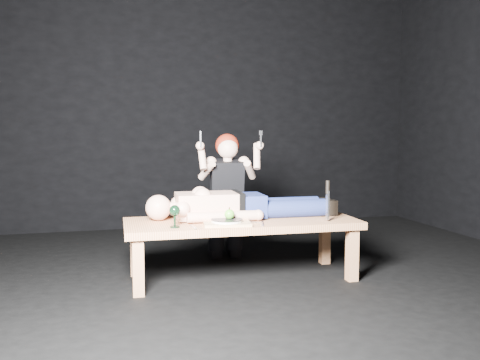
% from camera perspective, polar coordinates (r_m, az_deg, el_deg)
% --- Properties ---
extents(ground, '(5.00, 5.00, 0.00)m').
position_cam_1_polar(ground, '(3.94, 4.73, -11.21)').
color(ground, black).
rests_on(ground, ground).
extents(back_wall, '(5.00, 0.00, 5.00)m').
position_cam_1_polar(back_wall, '(6.19, -3.19, 8.90)').
color(back_wall, black).
rests_on(back_wall, ground).
extents(table, '(1.77, 0.71, 0.45)m').
position_cam_1_polar(table, '(4.01, 0.19, -7.55)').
color(table, tan).
rests_on(table, ground).
extents(lying_man, '(1.65, 0.55, 0.25)m').
position_cam_1_polar(lying_man, '(4.06, 0.51, -2.40)').
color(lying_man, '#D6A086').
rests_on(lying_man, table).
extents(kneeling_woman, '(0.67, 0.73, 1.13)m').
position_cam_1_polar(kneeling_woman, '(4.55, -1.55, -1.65)').
color(kneeling_woman, black).
rests_on(kneeling_woman, ground).
extents(serving_tray, '(0.37, 0.29, 0.02)m').
position_cam_1_polar(serving_tray, '(3.77, -1.45, -4.75)').
color(serving_tray, tan).
rests_on(serving_tray, table).
extents(plate, '(0.25, 0.25, 0.02)m').
position_cam_1_polar(plate, '(3.77, -1.45, -4.47)').
color(plate, white).
rests_on(plate, serving_tray).
extents(apple, '(0.07, 0.07, 0.07)m').
position_cam_1_polar(apple, '(3.77, -1.17, -3.76)').
color(apple, green).
rests_on(apple, plate).
extents(goblet, '(0.08, 0.08, 0.16)m').
position_cam_1_polar(goblet, '(3.68, -7.15, -3.96)').
color(goblet, black).
rests_on(goblet, table).
extents(fork_flat, '(0.02, 0.19, 0.01)m').
position_cam_1_polar(fork_flat, '(3.69, -5.15, -5.11)').
color(fork_flat, '#B2B2B7').
rests_on(fork_flat, table).
extents(knife_flat, '(0.07, 0.18, 0.01)m').
position_cam_1_polar(knife_flat, '(3.80, 2.46, -4.79)').
color(knife_flat, '#B2B2B7').
rests_on(knife_flat, table).
extents(spoon_flat, '(0.15, 0.13, 0.01)m').
position_cam_1_polar(spoon_flat, '(3.87, 1.12, -4.59)').
color(spoon_flat, '#B2B2B7').
rests_on(spoon_flat, table).
extents(carving_knife, '(0.04, 0.04, 0.31)m').
position_cam_1_polar(carving_knife, '(3.95, 9.55, -2.27)').
color(carving_knife, '#B2B2B7').
rests_on(carving_knife, table).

